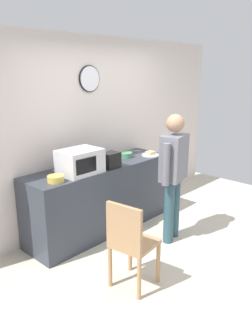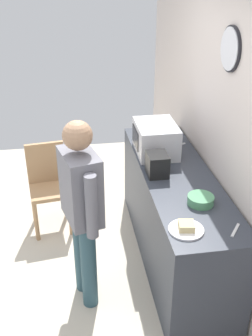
{
  "view_description": "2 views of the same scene",
  "coord_description": "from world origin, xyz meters",
  "px_view_note": "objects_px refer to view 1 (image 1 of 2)",
  "views": [
    {
      "loc": [
        -3.16,
        -1.99,
        2.16
      ],
      "look_at": [
        -0.15,
        0.84,
        0.94
      ],
      "focal_mm": 36.03,
      "sensor_mm": 36.0,
      "label": 1
    },
    {
      "loc": [
        2.82,
        0.28,
        2.67
      ],
      "look_at": [
        -0.16,
        0.74,
        1.06
      ],
      "focal_mm": 42.97,
      "sensor_mm": 36.0,
      "label": 2
    }
  ],
  "objects_px": {
    "fork_utensil": "(135,151)",
    "salad_bowl": "(56,179)",
    "toaster": "(111,160)",
    "sandwich_plate": "(150,154)",
    "person_standing": "(173,169)",
    "cereal_bowl": "(125,155)",
    "wooden_chair": "(130,241)",
    "microwave": "(80,162)",
    "spoon_utensil": "(59,171)"
  },
  "relations": [
    {
      "from": "sandwich_plate",
      "to": "fork_utensil",
      "type": "relative_size",
      "value": 1.5
    },
    {
      "from": "fork_utensil",
      "to": "salad_bowl",
      "type": "bearing_deg",
      "value": -168.95
    },
    {
      "from": "sandwich_plate",
      "to": "cereal_bowl",
      "type": "distance_m",
      "value": 0.38
    },
    {
      "from": "toaster",
      "to": "wooden_chair",
      "type": "distance_m",
      "value": 1.33
    },
    {
      "from": "microwave",
      "to": "cereal_bowl",
      "type": "xyz_separation_m",
      "value": [
        0.96,
        0.15,
        -0.12
      ]
    },
    {
      "from": "cereal_bowl",
      "to": "spoon_utensil",
      "type": "bearing_deg",
      "value": 173.3
    },
    {
      "from": "microwave",
      "to": "toaster",
      "type": "xyz_separation_m",
      "value": [
        0.44,
        -0.08,
        -0.05
      ]
    },
    {
      "from": "person_standing",
      "to": "wooden_chair",
      "type": "bearing_deg",
      "value": -164.65
    },
    {
      "from": "microwave",
      "to": "fork_utensil",
      "type": "bearing_deg",
      "value": 12.11
    },
    {
      "from": "toaster",
      "to": "sandwich_plate",
      "type": "bearing_deg",
      "value": 1.51
    },
    {
      "from": "sandwich_plate",
      "to": "cereal_bowl",
      "type": "bearing_deg",
      "value": 146.71
    },
    {
      "from": "sandwich_plate",
      "to": "person_standing",
      "type": "height_order",
      "value": "person_standing"
    },
    {
      "from": "microwave",
      "to": "cereal_bowl",
      "type": "height_order",
      "value": "microwave"
    },
    {
      "from": "sandwich_plate",
      "to": "person_standing",
      "type": "distance_m",
      "value": 0.83
    },
    {
      "from": "salad_bowl",
      "to": "person_standing",
      "type": "height_order",
      "value": "person_standing"
    },
    {
      "from": "toaster",
      "to": "wooden_chair",
      "type": "height_order",
      "value": "toaster"
    },
    {
      "from": "wooden_chair",
      "to": "fork_utensil",
      "type": "bearing_deg",
      "value": 40.42
    },
    {
      "from": "spoon_utensil",
      "to": "person_standing",
      "type": "height_order",
      "value": "person_standing"
    },
    {
      "from": "toaster",
      "to": "fork_utensil",
      "type": "bearing_deg",
      "value": 22.38
    },
    {
      "from": "cereal_bowl",
      "to": "spoon_utensil",
      "type": "xyz_separation_m",
      "value": [
        -1.08,
        0.13,
        -0.03
      ]
    },
    {
      "from": "cereal_bowl",
      "to": "person_standing",
      "type": "height_order",
      "value": "person_standing"
    },
    {
      "from": "fork_utensil",
      "to": "wooden_chair",
      "type": "xyz_separation_m",
      "value": [
        -1.61,
        -1.37,
        -0.41
      ]
    },
    {
      "from": "microwave",
      "to": "wooden_chair",
      "type": "xyz_separation_m",
      "value": [
        -0.28,
        -1.09,
        -0.56
      ]
    },
    {
      "from": "toaster",
      "to": "fork_utensil",
      "type": "relative_size",
      "value": 1.29
    },
    {
      "from": "salad_bowl",
      "to": "toaster",
      "type": "height_order",
      "value": "toaster"
    },
    {
      "from": "salad_bowl",
      "to": "fork_utensil",
      "type": "bearing_deg",
      "value": 11.05
    },
    {
      "from": "microwave",
      "to": "salad_bowl",
      "type": "xyz_separation_m",
      "value": [
        -0.4,
        -0.05,
        -0.11
      ]
    },
    {
      "from": "salad_bowl",
      "to": "spoon_utensil",
      "type": "bearing_deg",
      "value": 49.64
    },
    {
      "from": "microwave",
      "to": "person_standing",
      "type": "distance_m",
      "value": 1.16
    },
    {
      "from": "fork_utensil",
      "to": "toaster",
      "type": "bearing_deg",
      "value": -157.62
    },
    {
      "from": "salad_bowl",
      "to": "spoon_utensil",
      "type": "relative_size",
      "value": 1.11
    },
    {
      "from": "salad_bowl",
      "to": "fork_utensil",
      "type": "relative_size",
      "value": 1.11
    },
    {
      "from": "person_standing",
      "to": "cereal_bowl",
      "type": "bearing_deg",
      "value": 83.75
    },
    {
      "from": "salad_bowl",
      "to": "wooden_chair",
      "type": "distance_m",
      "value": 1.13
    },
    {
      "from": "spoon_utensil",
      "to": "person_standing",
      "type": "relative_size",
      "value": 0.1
    },
    {
      "from": "salad_bowl",
      "to": "cereal_bowl",
      "type": "bearing_deg",
      "value": 8.49
    },
    {
      "from": "wooden_chair",
      "to": "cereal_bowl",
      "type": "bearing_deg",
      "value": 45.02
    },
    {
      "from": "cereal_bowl",
      "to": "toaster",
      "type": "relative_size",
      "value": 0.95
    },
    {
      "from": "spoon_utensil",
      "to": "cereal_bowl",
      "type": "bearing_deg",
      "value": -6.7
    },
    {
      "from": "microwave",
      "to": "toaster",
      "type": "bearing_deg",
      "value": -10.69
    },
    {
      "from": "fork_utensil",
      "to": "person_standing",
      "type": "bearing_deg",
      "value": -114.22
    },
    {
      "from": "cereal_bowl",
      "to": "fork_utensil",
      "type": "relative_size",
      "value": 1.23
    },
    {
      "from": "fork_utensil",
      "to": "wooden_chair",
      "type": "distance_m",
      "value": 2.16
    },
    {
      "from": "microwave",
      "to": "person_standing",
      "type": "height_order",
      "value": "person_standing"
    },
    {
      "from": "salad_bowl",
      "to": "person_standing",
      "type": "distance_m",
      "value": 1.45
    },
    {
      "from": "toaster",
      "to": "person_standing",
      "type": "xyz_separation_m",
      "value": [
        0.42,
        -0.69,
        -0.07
      ]
    },
    {
      "from": "salad_bowl",
      "to": "wooden_chair",
      "type": "xyz_separation_m",
      "value": [
        0.12,
        -1.03,
        -0.45
      ]
    },
    {
      "from": "sandwich_plate",
      "to": "wooden_chair",
      "type": "distance_m",
      "value": 1.91
    },
    {
      "from": "cereal_bowl",
      "to": "fork_utensil",
      "type": "height_order",
      "value": "cereal_bowl"
    },
    {
      "from": "sandwich_plate",
      "to": "toaster",
      "type": "relative_size",
      "value": 1.16
    }
  ]
}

